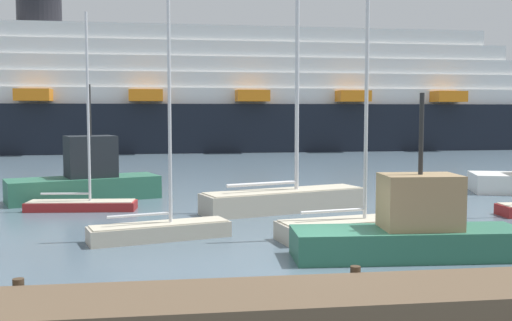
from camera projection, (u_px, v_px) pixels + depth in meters
The scene contains 9 objects.
ground_plane at pixel (324, 265), 16.73m from camera, with size 600.00×600.00×0.00m, color slate.
dock_pier at pixel (373, 301), 12.68m from camera, with size 18.49×2.54×0.70m.
sailboat_0 at pixel (354, 224), 20.33m from camera, with size 5.38×2.42×10.04m.
sailboat_1 at pixel (82, 201), 26.02m from camera, with size 4.71×1.64×8.40m.
sailboat_3 at pixel (285, 197), 25.77m from camera, with size 7.38×3.81×10.50m.
sailboat_4 at pixel (160, 228), 20.08m from camera, with size 4.79×2.36×7.89m.
fishing_boat_1 at pixel (411, 230), 17.56m from camera, with size 6.78×2.29×4.77m.
fishing_boat_2 at pixel (86, 179), 29.03m from camera, with size 7.37×4.55×5.52m.
cruise_ship at pixel (195, 98), 66.81m from camera, with size 90.69×15.62×17.64m.
Camera 1 is at (-4.18, -16.01, 4.25)m, focal length 42.63 mm.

